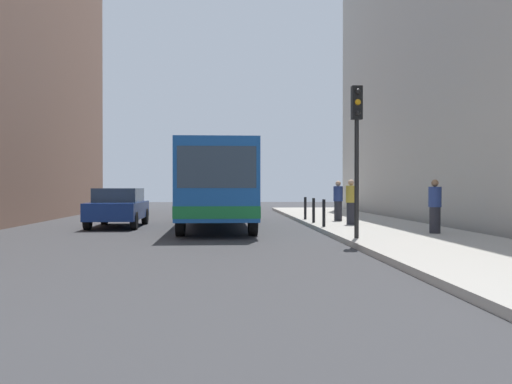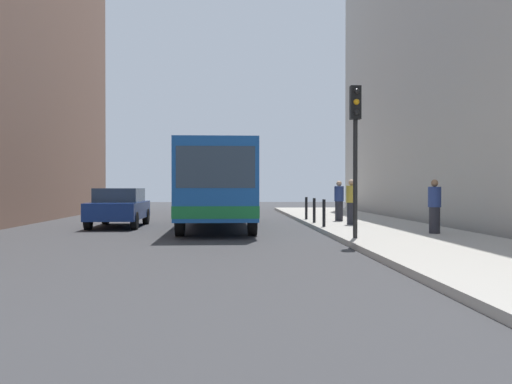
# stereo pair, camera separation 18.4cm
# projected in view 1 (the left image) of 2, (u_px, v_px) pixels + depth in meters

# --- Properties ---
(ground_plane) EXTENTS (80.00, 80.00, 0.00)m
(ground_plane) POSITION_uv_depth(u_px,v_px,m) (225.00, 235.00, 17.99)
(ground_plane) COLOR #38383A
(sidewalk) EXTENTS (4.40, 40.00, 0.15)m
(sidewalk) POSITION_uv_depth(u_px,v_px,m) (393.00, 232.00, 18.29)
(sidewalk) COLOR #ADA89E
(sidewalk) RESTS_ON ground
(bus) EXTENTS (2.64, 11.05, 3.00)m
(bus) POSITION_uv_depth(u_px,v_px,m) (217.00, 182.00, 21.77)
(bus) COLOR #19519E
(bus) RESTS_ON ground
(car_beside_bus) EXTENTS (1.89, 4.42, 1.48)m
(car_beside_bus) POSITION_uv_depth(u_px,v_px,m) (118.00, 206.00, 21.78)
(car_beside_bus) COLOR navy
(car_beside_bus) RESTS_ON ground
(traffic_light) EXTENTS (0.28, 0.33, 4.10)m
(traffic_light) POSITION_uv_depth(u_px,v_px,m) (357.00, 132.00, 15.31)
(traffic_light) COLOR black
(traffic_light) RESTS_ON sidewalk
(bollard_near) EXTENTS (0.11, 0.11, 0.95)m
(bollard_near) POSITION_uv_depth(u_px,v_px,m) (324.00, 213.00, 19.77)
(bollard_near) COLOR black
(bollard_near) RESTS_ON sidewalk
(bollard_mid) EXTENTS (0.11, 0.11, 0.95)m
(bollard_mid) POSITION_uv_depth(u_px,v_px,m) (314.00, 210.00, 22.02)
(bollard_mid) COLOR black
(bollard_mid) RESTS_ON sidewalk
(bollard_far) EXTENTS (0.11, 0.11, 0.95)m
(bollard_far) POSITION_uv_depth(u_px,v_px,m) (305.00, 208.00, 24.28)
(bollard_far) COLOR black
(bollard_far) RESTS_ON sidewalk
(pedestrian_near_signal) EXTENTS (0.38, 0.38, 1.60)m
(pedestrian_near_signal) POSITION_uv_depth(u_px,v_px,m) (435.00, 207.00, 16.92)
(pedestrian_near_signal) COLOR #26262D
(pedestrian_near_signal) RESTS_ON sidewalk
(pedestrian_mid_sidewalk) EXTENTS (0.38, 0.38, 1.65)m
(pedestrian_mid_sidewalk) POSITION_uv_depth(u_px,v_px,m) (351.00, 202.00, 20.81)
(pedestrian_mid_sidewalk) COLOR #26262D
(pedestrian_mid_sidewalk) RESTS_ON sidewalk
(pedestrian_far_sidewalk) EXTENTS (0.38, 0.38, 1.63)m
(pedestrian_far_sidewalk) POSITION_uv_depth(u_px,v_px,m) (338.00, 201.00, 23.23)
(pedestrian_far_sidewalk) COLOR #26262D
(pedestrian_far_sidewalk) RESTS_ON sidewalk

